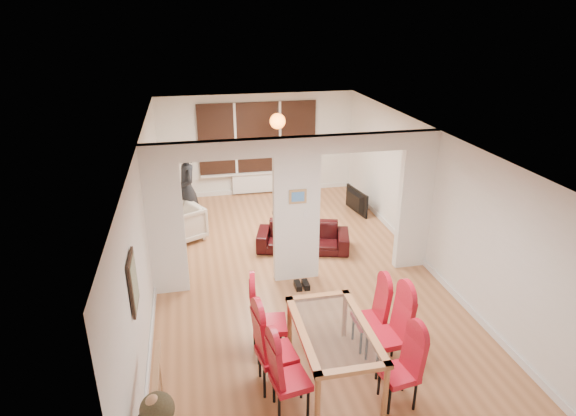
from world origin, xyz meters
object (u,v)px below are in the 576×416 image
object	(u,v)px
television	(353,201)
coffee_table	(293,218)
dining_chair_ra	(399,369)
dining_chair_rb	(387,332)
dining_chair_la	(291,375)
bottle	(288,208)
armchair	(182,223)
bowl	(290,211)
dining_table	(333,352)
dining_chair_lb	(276,348)
dining_chair_lc	(270,319)
sofa	(303,237)
person	(187,190)
dining_chair_rc	(369,315)

from	to	relation	value
television	coffee_table	world-z (taller)	television
dining_chair_ra	dining_chair_rb	xyz separation A→B (m)	(0.10, 0.61, 0.07)
dining_chair_la	bottle	size ratio (longest dim) A/B	3.53
armchair	bowl	bearing A→B (deg)	74.14
dining_table	dining_chair_lb	distance (m)	0.77
dining_chair_lb	bowl	bearing A→B (deg)	67.61
dining_chair_ra	television	size ratio (longest dim) A/B	1.04
dining_chair_rb	armchair	size ratio (longest dim) A/B	1.42
dining_chair_lc	dining_chair_rb	distance (m)	1.59
sofa	bottle	distance (m)	1.31
dining_chair_lc	dining_chair_ra	world-z (taller)	dining_chair_lc
person	bottle	bearing A→B (deg)	70.90
dining_table	coffee_table	bearing A→B (deg)	83.39
sofa	television	size ratio (longest dim) A/B	1.87
television	coffee_table	distance (m)	1.55
dining_table	dining_chair_ra	bearing A→B (deg)	-43.34
dining_chair_la	dining_chair_rb	bearing A→B (deg)	9.73
dining_chair_rc	coffee_table	world-z (taller)	dining_chair_rc
dining_table	dining_chair_ra	xyz separation A→B (m)	(0.64, -0.60, 0.12)
dining_chair_la	person	bearing A→B (deg)	91.51
dining_chair_rb	person	xyz separation A→B (m)	(-2.48, 5.15, 0.33)
dining_chair_la	dining_chair_lb	xyz separation A→B (m)	(-0.08, 0.46, 0.04)
armchair	bottle	size ratio (longest dim) A/B	2.71
dining_chair_ra	coffee_table	world-z (taller)	dining_chair_ra
dining_chair_lb	bottle	size ratio (longest dim) A/B	3.82
dining_chair_rc	bottle	size ratio (longest dim) A/B	3.42
dining_chair_rc	bowl	world-z (taller)	dining_chair_rc
television	bottle	distance (m)	1.67
dining_chair_rc	bowl	xyz separation A→B (m)	(-0.16, 4.59, -0.28)
dining_chair_lb	television	world-z (taller)	dining_chair_lb
dining_chair_lb	dining_chair_rc	size ratio (longest dim) A/B	1.12
sofa	bottle	bearing A→B (deg)	106.59
dining_chair_lc	person	xyz separation A→B (m)	(-1.01, 4.55, 0.33)
armchair	coffee_table	distance (m)	2.53
sofa	armchair	bearing A→B (deg)	173.76
dining_chair_la	bowl	xyz separation A→B (m)	(1.19, 5.56, -0.30)
sofa	bowl	world-z (taller)	sofa
coffee_table	dining_chair_ra	bearing A→B (deg)	-89.43
bowl	television	bearing A→B (deg)	7.15
dining_chair_lb	person	distance (m)	5.28
person	dining_chair_ra	bearing A→B (deg)	8.26
dining_chair_ra	armchair	world-z (taller)	dining_chair_ra
dining_chair_lc	armchair	size ratio (longest dim) A/B	1.42
dining_chair_la	television	size ratio (longest dim) A/B	1.09
coffee_table	bottle	size ratio (longest dim) A/B	3.04
dining_table	dining_chair_rb	bearing A→B (deg)	0.98
sofa	dining_chair_lc	bearing A→B (deg)	-96.06
dining_chair_lb	dining_chair_ra	size ratio (longest dim) A/B	1.13
dining_table	dining_chair_lb	world-z (taller)	dining_chair_lb
dining_chair_rb	dining_chair_lb	bearing A→B (deg)	177.27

